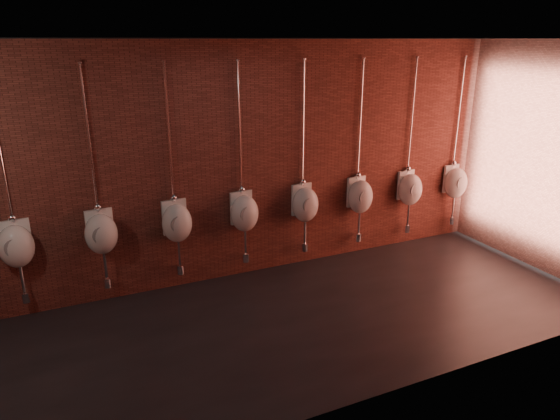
{
  "coord_description": "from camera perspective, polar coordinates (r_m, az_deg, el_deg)",
  "views": [
    {
      "loc": [
        -1.95,
        -4.67,
        3.19
      ],
      "look_at": [
        0.56,
        0.9,
        1.1
      ],
      "focal_mm": 32.0,
      "sensor_mm": 36.0,
      "label": 1
    }
  ],
  "objects": [
    {
      "name": "ground",
      "position": [
        5.98,
        -1.4,
        -13.35
      ],
      "size": [
        8.5,
        8.5,
        0.0
      ],
      "primitive_type": "plane",
      "color": "black",
      "rests_on": "ground"
    },
    {
      "name": "urinal_9",
      "position": [
        8.72,
        19.41,
        3.03
      ],
      "size": [
        0.44,
        0.39,
        2.72
      ],
      "color": "white",
      "rests_on": "ground"
    },
    {
      "name": "room_shell",
      "position": [
        5.19,
        -1.58,
        5.77
      ],
      "size": [
        8.54,
        3.04,
        3.22
      ],
      "color": "black",
      "rests_on": "ground"
    },
    {
      "name": "urinal_2",
      "position": [
        6.46,
        -27.94,
        -3.56
      ],
      "size": [
        0.44,
        0.39,
        2.72
      ],
      "color": "white",
      "rests_on": "ground"
    },
    {
      "name": "urinal_7",
      "position": [
        7.59,
        9.13,
        1.62
      ],
      "size": [
        0.44,
        0.39,
        2.72
      ],
      "color": "white",
      "rests_on": "ground"
    },
    {
      "name": "urinal_6",
      "position": [
        7.14,
        2.89,
        0.73
      ],
      "size": [
        0.44,
        0.39,
        2.72
      ],
      "color": "white",
      "rests_on": "ground"
    },
    {
      "name": "urinal_5",
      "position": [
        6.79,
        -4.1,
        -0.27
      ],
      "size": [
        0.44,
        0.39,
        2.72
      ],
      "color": "white",
      "rests_on": "ground"
    },
    {
      "name": "urinal_8",
      "position": [
        8.12,
        14.62,
        2.38
      ],
      "size": [
        0.44,
        0.39,
        2.72
      ],
      "color": "white",
      "rests_on": "ground"
    },
    {
      "name": "urinal_4",
      "position": [
        6.55,
        -11.71,
        -1.35
      ],
      "size": [
        0.44,
        0.39,
        2.72
      ],
      "color": "white",
      "rests_on": "ground"
    },
    {
      "name": "urinal_3",
      "position": [
        6.44,
        -19.76,
        -2.47
      ],
      "size": [
        0.44,
        0.39,
        2.72
      ],
      "color": "white",
      "rests_on": "ground"
    }
  ]
}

